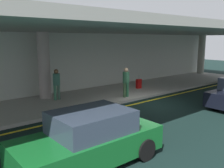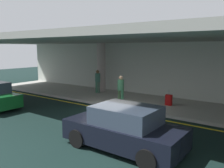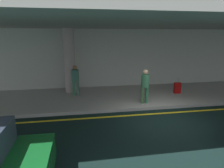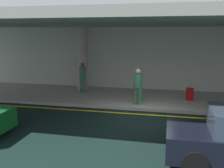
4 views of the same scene
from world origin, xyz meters
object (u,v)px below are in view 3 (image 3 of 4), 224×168
Objects in this scene: support_column_far_left at (70,61)px; traveler_with_luggage at (145,84)px; person_waiting_for_ride at (75,78)px; suitcase_upright_primary at (177,88)px.

support_column_far_left reaches higher than traveler_with_luggage.
traveler_with_luggage is (3.64, -2.72, -0.86)m from support_column_far_left.
person_waiting_for_ride is 5.83m from suitcase_upright_primary.
suitcase_upright_primary is (6.07, -1.38, -1.51)m from support_column_far_left.
support_column_far_left is 4.63m from traveler_with_luggage.
support_column_far_left reaches higher than suitcase_upright_primary.
person_waiting_for_ride is 1.87× the size of suitcase_upright_primary.
suitcase_upright_primary is (5.76, -0.57, -0.65)m from person_waiting_for_ride.
support_column_far_left reaches higher than person_waiting_for_ride.
traveler_with_luggage and person_waiting_for_ride have the same top height.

